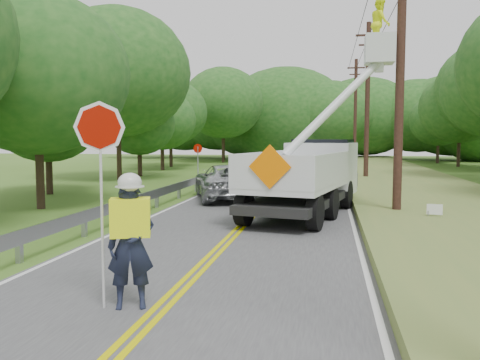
# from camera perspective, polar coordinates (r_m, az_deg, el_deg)

# --- Properties ---
(ground) EXTENTS (140.00, 140.00, 0.00)m
(ground) POSITION_cam_1_polar(r_m,az_deg,el_deg) (9.68, -6.40, -11.91)
(ground) COLOR #3D621B
(ground) RESTS_ON ground
(road) EXTENTS (7.20, 96.00, 0.03)m
(road) POSITION_cam_1_polar(r_m,az_deg,el_deg) (23.20, 3.48, -2.01)
(road) COLOR #434345
(road) RESTS_ON ground
(guardrail) EXTENTS (0.18, 48.00, 0.77)m
(guardrail) POSITION_cam_1_polar(r_m,az_deg,el_deg) (24.81, -5.53, -0.31)
(guardrail) COLOR #94969B
(guardrail) RESTS_ON ground
(utility_poles) EXTENTS (1.60, 43.30, 10.00)m
(utility_poles) POSITION_cam_1_polar(r_m,az_deg,el_deg) (26.12, 15.48, 10.15)
(utility_poles) COLOR black
(utility_poles) RESTS_ON ground
(tall_grass_verge) EXTENTS (7.00, 96.00, 0.30)m
(tall_grass_verge) POSITION_cam_1_polar(r_m,az_deg,el_deg) (23.46, 20.99, -1.91)
(tall_grass_verge) COLOR #5D7636
(tall_grass_verge) RESTS_ON ground
(treeline_left) EXTENTS (11.21, 55.77, 11.11)m
(treeline_left) POSITION_cam_1_polar(r_m,az_deg,el_deg) (40.69, -8.20, 9.38)
(treeline_left) COLOR #332319
(treeline_left) RESTS_ON ground
(treeline_horizon) EXTENTS (56.98, 14.94, 12.73)m
(treeline_horizon) POSITION_cam_1_polar(r_m,az_deg,el_deg) (65.00, 10.32, 7.20)
(treeline_horizon) COLOR #1A4D19
(treeline_horizon) RESTS_ON ground
(flagger) EXTENTS (1.19, 0.73, 3.35)m
(flagger) POSITION_cam_1_polar(r_m,az_deg,el_deg) (8.30, -12.46, -6.26)
(flagger) COLOR #191E33
(flagger) RESTS_ON road
(bucket_truck) EXTENTS (5.07, 8.12, 7.45)m
(bucket_truck) POSITION_cam_1_polar(r_m,az_deg,el_deg) (18.92, 8.60, 1.43)
(bucket_truck) COLOR black
(bucket_truck) RESTS_ON road
(suv_silver) EXTENTS (4.27, 6.15, 1.56)m
(suv_silver) POSITION_cam_1_polar(r_m,az_deg,el_deg) (22.51, -1.49, -0.19)
(suv_silver) COLOR #A7AAAD
(suv_silver) RESTS_ON road
(suv_darkgrey) EXTENTS (3.61, 5.23, 1.41)m
(suv_darkgrey) POSITION_cam_1_polar(r_m,az_deg,el_deg) (34.34, 3.31, 1.43)
(suv_darkgrey) COLOR #3C3E45
(suv_darkgrey) RESTS_ON road
(stop_sign_permanent) EXTENTS (0.44, 0.33, 2.46)m
(stop_sign_permanent) POSITION_cam_1_polar(r_m,az_deg,el_deg) (27.06, -4.84, 2.39)
(stop_sign_permanent) COLOR #94969B
(stop_sign_permanent) RESTS_ON ground
(yard_sign) EXTENTS (0.47, 0.10, 0.69)m
(yard_sign) POSITION_cam_1_polar(r_m,az_deg,el_deg) (16.96, 21.34, -3.24)
(yard_sign) COLOR white
(yard_sign) RESTS_ON ground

